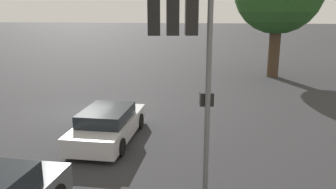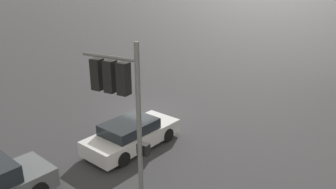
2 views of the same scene
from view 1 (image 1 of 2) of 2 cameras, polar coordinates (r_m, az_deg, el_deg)
The scene contains 3 objects.
ground_plane at distance 16.87m, azimuth -14.48°, elevation -2.96°, with size 300.00×300.00×0.00m, color #28282B.
traffic_signal at distance 8.14m, azimuth 2.76°, elevation 9.51°, with size 0.87×1.94×5.76m.
crossing_car_1 at distance 12.87m, azimuth -10.35°, elevation -5.13°, with size 4.60×2.05×1.29m.
Camera 1 is at (14.69, 6.78, 4.79)m, focal length 35.00 mm.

